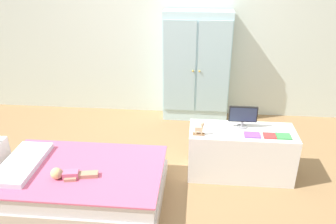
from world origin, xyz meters
TOP-DOWN VIEW (x-y plane):
  - ground_plane at (0.00, 0.00)m, footprint 10.00×10.00m
  - back_wall at (0.00, 1.57)m, footprint 6.40×0.05m
  - bed at (-0.71, -0.30)m, footprint 1.45×0.92m
  - pillow at (-1.24, -0.30)m, footprint 0.31×0.66m
  - doll at (-0.79, -0.44)m, footprint 0.39×0.15m
  - wardrobe at (0.27, 1.39)m, footprint 0.83×0.30m
  - tv_stand at (0.73, 0.15)m, footprint 0.99×0.41m
  - tv_monitor at (0.73, 0.22)m, footprint 0.27×0.10m
  - rocking_horse_toy at (0.33, 0.03)m, footprint 0.11×0.04m
  - book_purple at (0.81, 0.06)m, footprint 0.14×0.11m
  - book_red at (0.96, 0.06)m, footprint 0.11×0.10m
  - book_green at (1.09, 0.06)m, footprint 0.13×0.11m

SIDE VIEW (x-z plane):
  - ground_plane at x=0.00m, z-range -0.02..0.00m
  - bed at x=-0.71m, z-range 0.00..0.28m
  - tv_stand at x=0.73m, z-range 0.00..0.49m
  - pillow at x=-1.24m, z-range 0.28..0.33m
  - doll at x=-0.79m, z-range 0.27..0.36m
  - book_red at x=0.96m, z-range 0.49..0.50m
  - book_purple at x=0.81m, z-range 0.49..0.50m
  - book_green at x=1.09m, z-range 0.49..0.50m
  - rocking_horse_toy at x=0.33m, z-range 0.48..0.61m
  - tv_monitor at x=0.73m, z-range 0.50..0.72m
  - wardrobe at x=0.27m, z-range 0.00..1.39m
  - back_wall at x=0.00m, z-range 0.00..2.70m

